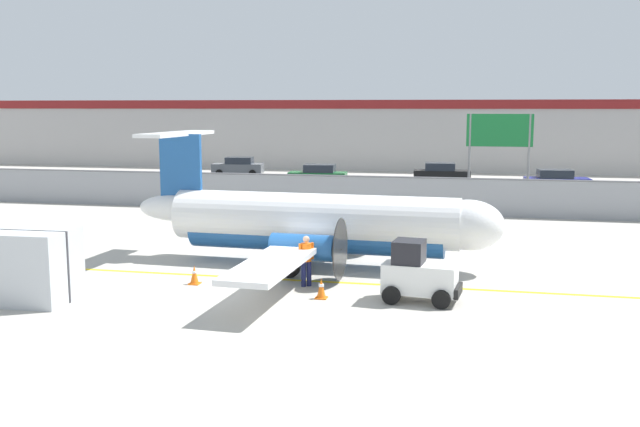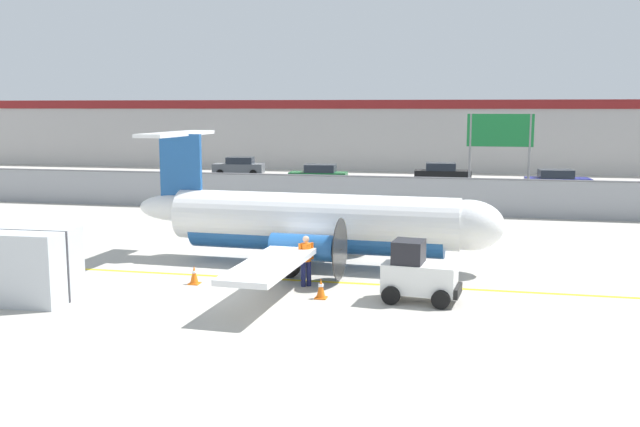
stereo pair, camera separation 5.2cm
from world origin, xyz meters
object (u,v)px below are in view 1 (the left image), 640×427
at_px(cargo_container, 32,266).
at_px(parked_car_2, 441,173).
at_px(parked_car_0, 238,167).
at_px(parked_car_3, 556,181).
at_px(highway_sign, 499,139).
at_px(traffic_cone_near_left, 194,275).
at_px(baggage_tug, 418,274).
at_px(traffic_cone_near_right, 321,289).
at_px(parked_car_1, 318,175).
at_px(ground_crew_worker, 306,258).
at_px(commuter_airplane, 321,223).

height_order(cargo_container, parked_car_2, cargo_container).
height_order(parked_car_0, parked_car_3, same).
relative_size(cargo_container, highway_sign, 0.45).
bearing_deg(traffic_cone_near_left, cargo_container, -143.19).
bearing_deg(parked_car_0, parked_car_3, 157.05).
relative_size(traffic_cone_near_left, highway_sign, 0.12).
bearing_deg(cargo_container, baggage_tug, 10.51).
relative_size(traffic_cone_near_right, parked_car_1, 0.15).
bearing_deg(traffic_cone_near_right, ground_crew_worker, 120.12).
bearing_deg(commuter_airplane, parked_car_0, 116.35).
bearing_deg(ground_crew_worker, parked_car_0, 164.14).
relative_size(baggage_tug, highway_sign, 0.44).
bearing_deg(traffic_cone_near_left, baggage_tug, -4.45).
bearing_deg(parked_car_1, highway_sign, 137.80).
bearing_deg(highway_sign, cargo_container, -123.43).
relative_size(traffic_cone_near_left, parked_car_0, 0.15).
xyz_separation_m(commuter_airplane, traffic_cone_near_right, (1.00, -4.62, -1.29)).
relative_size(ground_crew_worker, parked_car_0, 0.39).
bearing_deg(commuter_airplane, ground_crew_worker, -83.86).
distance_m(cargo_container, parked_car_0, 38.71).
bearing_deg(parked_car_1, ground_crew_worker, 98.49).
distance_m(commuter_airplane, traffic_cone_near_right, 4.90).
bearing_deg(traffic_cone_near_left, traffic_cone_near_right, -10.96).
xyz_separation_m(commuter_airplane, cargo_container, (-7.55, -6.75, -0.50)).
distance_m(baggage_tug, cargo_container, 11.76).
relative_size(ground_crew_worker, cargo_container, 0.69).
height_order(ground_crew_worker, parked_car_0, same).
bearing_deg(traffic_cone_near_right, parked_car_2, 86.23).
distance_m(ground_crew_worker, traffic_cone_near_left, 3.82).
relative_size(commuter_airplane, highway_sign, 2.92).
xyz_separation_m(parked_car_0, parked_car_3, (24.86, -6.97, 0.00)).
distance_m(cargo_container, highway_sign, 26.39).
bearing_deg(parked_car_1, parked_car_2, -161.64).
xyz_separation_m(baggage_tug, parked_car_2, (-0.76, 33.07, 0.04)).
bearing_deg(highway_sign, parked_car_1, 140.76).
xyz_separation_m(traffic_cone_near_left, parked_car_0, (-10.27, 35.19, 0.58)).
bearing_deg(traffic_cone_near_left, parked_car_0, 106.27).
distance_m(baggage_tug, traffic_cone_near_left, 7.53).
bearing_deg(parked_car_1, traffic_cone_near_right, 99.44).
relative_size(ground_crew_worker, parked_car_2, 0.40).
relative_size(traffic_cone_near_right, parked_car_0, 0.15).
xyz_separation_m(ground_crew_worker, traffic_cone_near_right, (0.80, -1.38, -0.64)).
height_order(baggage_tug, parked_car_2, baggage_tug).
relative_size(parked_car_2, parked_car_3, 0.99).
xyz_separation_m(commuter_airplane, parked_car_0, (-13.81, 31.45, -0.71)).
bearing_deg(baggage_tug, parked_car_0, 122.59).
distance_m(ground_crew_worker, cargo_container, 8.51).
bearing_deg(commuter_airplane, highway_sign, 68.16).
xyz_separation_m(cargo_container, parked_car_2, (10.75, 35.49, -0.21)).
xyz_separation_m(traffic_cone_near_right, parked_car_3, (10.06, 29.10, 0.58)).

